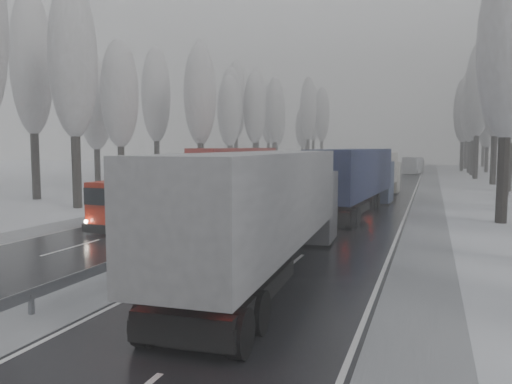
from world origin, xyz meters
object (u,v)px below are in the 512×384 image
Objects in this scene: truck_red_white at (181,185)px; truck_red_red at (231,168)px; truck_blue_box at (357,176)px; truck_cream_box at (375,172)px; truck_grey_tarp at (271,204)px; box_truck_distant at (413,165)px.

truck_red_red reaches higher than truck_red_white.
truck_blue_box reaches higher than truck_cream_box.
truck_red_red is at bearing 112.19° from truck_grey_tarp.
box_truck_distant is at bearing 75.18° from truck_red_red.
truck_red_white is (-10.26, 12.54, -0.50)m from truck_grey_tarp.
box_truck_distant is at bearing 91.14° from truck_cream_box.
truck_grey_tarp is at bearing -61.58° from truck_red_red.
truck_grey_tarp is 2.18× the size of box_truck_distant.
box_truck_distant is at bearing 82.05° from truck_red_white.
truck_red_red is at bearing -172.53° from truck_cream_box.
truck_red_white is 14.34m from truck_red_red.
truck_blue_box is 12.17m from truck_red_white.
truck_grey_tarp is at bearing -84.08° from box_truck_distant.
truck_grey_tarp is 29.47m from truck_red_red.
truck_blue_box is 2.19× the size of box_truck_distant.
truck_red_red reaches higher than truck_grey_tarp.
truck_cream_box is 18.66m from truck_red_white.
truck_blue_box is 1.24× the size of truck_red_white.
truck_grey_tarp is 16.21m from truck_red_white.
truck_blue_box is at bearing -87.74° from truck_cream_box.
truck_grey_tarp is 1.00× the size of truck_blue_box.
truck_red_red is (-12.50, 26.69, 0.02)m from truck_grey_tarp.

